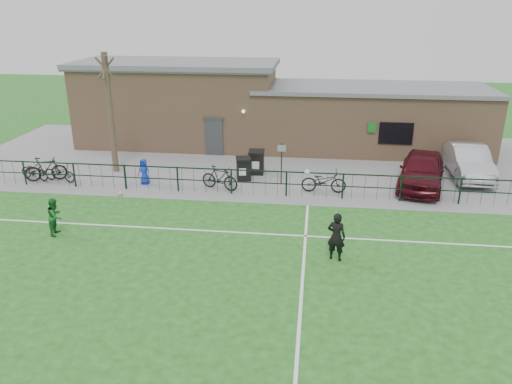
# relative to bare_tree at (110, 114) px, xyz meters

# --- Properties ---
(ground) EXTENTS (90.00, 90.00, 0.00)m
(ground) POSITION_rel_bare_tree_xyz_m (8.00, -10.50, -3.00)
(ground) COLOR #1A5719
(ground) RESTS_ON ground
(paving_strip) EXTENTS (34.00, 13.00, 0.02)m
(paving_strip) POSITION_rel_bare_tree_xyz_m (8.00, 3.00, -2.99)
(paving_strip) COLOR slate
(paving_strip) RESTS_ON ground
(pitch_line_touch) EXTENTS (28.00, 0.10, 0.01)m
(pitch_line_touch) POSITION_rel_bare_tree_xyz_m (8.00, -2.70, -3.00)
(pitch_line_touch) COLOR white
(pitch_line_touch) RESTS_ON ground
(pitch_line_mid) EXTENTS (28.00, 0.10, 0.01)m
(pitch_line_mid) POSITION_rel_bare_tree_xyz_m (8.00, -6.50, -3.00)
(pitch_line_mid) COLOR white
(pitch_line_mid) RESTS_ON ground
(pitch_line_perp) EXTENTS (0.10, 16.00, 0.01)m
(pitch_line_perp) POSITION_rel_bare_tree_xyz_m (10.00, -10.50, -3.00)
(pitch_line_perp) COLOR white
(pitch_line_perp) RESTS_ON ground
(perimeter_fence) EXTENTS (28.00, 0.10, 1.20)m
(perimeter_fence) POSITION_rel_bare_tree_xyz_m (8.00, -2.50, -2.40)
(perimeter_fence) COLOR black
(perimeter_fence) RESTS_ON ground
(bare_tree) EXTENTS (0.30, 0.30, 6.00)m
(bare_tree) POSITION_rel_bare_tree_xyz_m (0.00, 0.00, 0.00)
(bare_tree) COLOR #45362A
(bare_tree) RESTS_ON ground
(wheelie_bin_left) EXTENTS (0.83, 0.90, 1.02)m
(wheelie_bin_left) POSITION_rel_bare_tree_xyz_m (6.76, -0.47, -2.47)
(wheelie_bin_left) COLOR black
(wheelie_bin_left) RESTS_ON paving_strip
(wheelie_bin_right) EXTENTS (0.77, 0.86, 1.11)m
(wheelie_bin_right) POSITION_rel_bare_tree_xyz_m (7.28, 0.55, -2.43)
(wheelie_bin_right) COLOR black
(wheelie_bin_right) RESTS_ON paving_strip
(sign_post) EXTENTS (0.06, 0.06, 2.00)m
(sign_post) POSITION_rel_bare_tree_xyz_m (8.65, -0.83, -1.98)
(sign_post) COLOR black
(sign_post) RESTS_ON paving_strip
(car_maroon) EXTENTS (3.05, 5.16, 1.65)m
(car_maroon) POSITION_rel_bare_tree_xyz_m (15.22, -0.48, -2.16)
(car_maroon) COLOR #420B14
(car_maroon) RESTS_ON paving_strip
(car_silver) EXTENTS (1.79, 4.83, 1.58)m
(car_silver) POSITION_rel_bare_tree_xyz_m (17.82, 1.36, -2.19)
(car_silver) COLOR #A6A8AD
(car_silver) RESTS_ON paving_strip
(bicycle_a) EXTENTS (1.84, 1.12, 0.91)m
(bicycle_a) POSITION_rel_bare_tree_xyz_m (-3.44, -1.77, -2.52)
(bicycle_a) COLOR black
(bicycle_a) RESTS_ON paving_strip
(bicycle_b) EXTENTS (2.06, 1.22, 1.19)m
(bicycle_b) POSITION_rel_bare_tree_xyz_m (-2.79, -1.85, -2.38)
(bicycle_b) COLOR black
(bicycle_b) RESTS_ON paving_strip
(bicycle_c) EXTENTS (1.83, 0.98, 0.91)m
(bicycle_c) POSITION_rel_bare_tree_xyz_m (-2.08, -1.86, -2.52)
(bicycle_c) COLOR black
(bicycle_c) RESTS_ON paving_strip
(bicycle_d) EXTENTS (1.94, 1.08, 1.12)m
(bicycle_d) POSITION_rel_bare_tree_xyz_m (5.86, -2.01, -2.42)
(bicycle_d) COLOR black
(bicycle_d) RESTS_ON paving_strip
(bicycle_e) EXTENTS (2.04, 0.72, 1.07)m
(bicycle_e) POSITION_rel_bare_tree_xyz_m (10.67, -1.79, -2.45)
(bicycle_e) COLOR black
(bicycle_e) RESTS_ON paving_strip
(spectator_child) EXTENTS (0.69, 0.53, 1.25)m
(spectator_child) POSITION_rel_bare_tree_xyz_m (2.13, -1.70, -2.36)
(spectator_child) COLOR #1431BD
(spectator_child) RESTS_ON paving_strip
(goalkeeper_kick) EXTENTS (1.58, 3.94, 2.02)m
(goalkeeper_kick) POSITION_rel_bare_tree_xyz_m (11.02, -8.10, -2.12)
(goalkeeper_kick) COLOR black
(goalkeeper_kick) RESTS_ON ground
(outfield_player) EXTENTS (0.59, 0.73, 1.43)m
(outfield_player) POSITION_rel_bare_tree_xyz_m (0.66, -7.44, -2.29)
(outfield_player) COLOR #1C6226
(outfield_player) RESTS_ON ground
(ball_ground) EXTENTS (0.23, 0.23, 0.23)m
(ball_ground) POSITION_rel_bare_tree_xyz_m (1.53, -3.37, -2.89)
(ball_ground) COLOR silver
(ball_ground) RESTS_ON ground
(clubhouse) EXTENTS (24.25, 5.40, 4.96)m
(clubhouse) POSITION_rel_bare_tree_xyz_m (7.12, 6.00, -0.78)
(clubhouse) COLOR #A77F5D
(clubhouse) RESTS_ON ground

